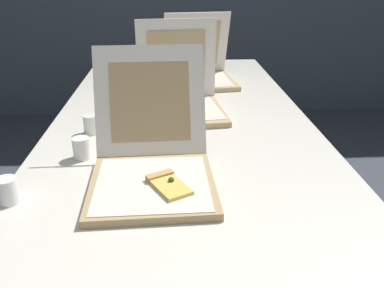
# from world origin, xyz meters

# --- Properties ---
(table) EXTENTS (1.00, 2.48, 0.72)m
(table) POSITION_xyz_m (0.00, 0.68, 0.69)
(table) COLOR silver
(table) RESTS_ON ground
(pizza_box_front) EXTENTS (0.35, 0.47, 0.34)m
(pizza_box_front) POSITION_xyz_m (-0.10, 0.39, 0.77)
(pizza_box_front) COLOR tan
(pizza_box_front) RESTS_ON table
(pizza_box_middle) EXTENTS (0.37, 0.37, 0.36)m
(pizza_box_middle) POSITION_xyz_m (-0.00, 0.95, 0.78)
(pizza_box_middle) COLOR tan
(pizza_box_middle) RESTS_ON table
(pizza_box_back) EXTENTS (0.37, 0.37, 0.34)m
(pizza_box_back) POSITION_xyz_m (0.11, 1.40, 0.78)
(pizza_box_back) COLOR tan
(pizza_box_back) RESTS_ON table
(cup_white_near_left) EXTENTS (0.05, 0.05, 0.07)m
(cup_white_near_left) POSITION_xyz_m (-0.46, 0.29, 0.76)
(cup_white_near_left) COLOR white
(cup_white_near_left) RESTS_ON table
(cup_white_mid) EXTENTS (0.05, 0.05, 0.07)m
(cup_white_mid) POSITION_xyz_m (-0.33, 0.74, 0.76)
(cup_white_mid) COLOR white
(cup_white_mid) RESTS_ON table
(cup_white_near_center) EXTENTS (0.05, 0.05, 0.07)m
(cup_white_near_center) POSITION_xyz_m (-0.32, 0.54, 0.76)
(cup_white_near_center) COLOR white
(cup_white_near_center) RESTS_ON table
(cup_white_far) EXTENTS (0.05, 0.05, 0.07)m
(cup_white_far) POSITION_xyz_m (-0.24, 1.11, 0.76)
(cup_white_far) COLOR white
(cup_white_far) RESTS_ON table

